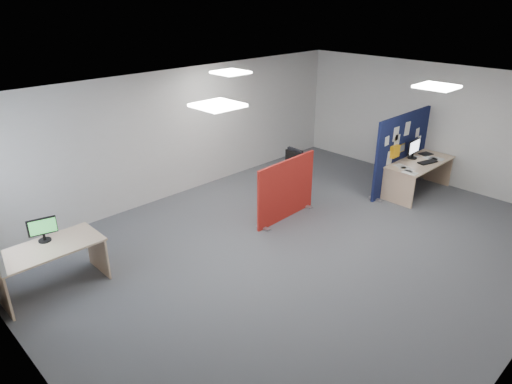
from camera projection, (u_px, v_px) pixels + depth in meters
floor at (306, 246)px, 8.05m from camera, size 9.00×9.00×0.00m
ceiling at (314, 93)px, 6.96m from camera, size 9.00×7.00×0.02m
wall_back at (184, 132)px, 9.80m from camera, size 9.00×0.02×2.70m
wall_left at (27, 289)px, 4.63m from camera, size 0.02×7.00×2.70m
wall_right at (436, 124)px, 10.38m from camera, size 0.02×7.00×2.70m
ceiling_lights at (296, 86)px, 7.62m from camera, size 4.10×4.10×0.04m
navy_divider at (402, 152)px, 10.06m from camera, size 2.11×0.30×1.74m
main_desk at (417, 168)px, 10.02m from camera, size 1.78×0.79×0.73m
monitor_main at (414, 148)px, 10.02m from camera, size 0.49×0.20×0.42m
keyboard at (428, 162)px, 9.85m from camera, size 0.48×0.29×0.02m
mouse at (431, 159)px, 10.06m from camera, size 0.10×0.06×0.03m
paper_tray at (426, 154)px, 10.37m from camera, size 0.32×0.28×0.01m
red_divider at (286, 190)px, 8.84m from camera, size 1.61×0.30×1.21m
second_desk at (49, 257)px, 6.70m from camera, size 1.49×0.74×0.73m
monitor_second at (42, 229)px, 6.68m from camera, size 0.40×0.19×0.37m
office_chair at (289, 174)px, 9.51m from camera, size 0.73×0.75×1.13m
desk_papers at (416, 163)px, 9.81m from camera, size 1.44×0.81×0.00m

